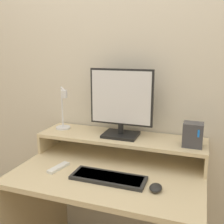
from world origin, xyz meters
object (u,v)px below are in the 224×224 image
Objects in this scene: desk_lamp at (63,112)px; mouse at (156,188)px; remote_control at (58,168)px; monitor at (122,103)px; keyboard at (108,178)px; router_dock at (193,135)px.

desk_lamp is 0.84m from mouse.
remote_control is (0.12, -0.29, -0.27)m from desk_lamp.
monitor is 5.01× the size of mouse.
keyboard is 0.27m from mouse.
router_dock is at bearing -4.80° from monitor.
mouse is (0.72, -0.34, -0.26)m from desk_lamp.
mouse reaches higher than remote_control.
desk_lamp is 0.74× the size of keyboard.
remote_control is (-0.30, -0.31, -0.36)m from monitor.
mouse is 0.60m from remote_control.
mouse is (0.30, -0.36, -0.35)m from monitor.
desk_lamp is 0.41m from remote_control.
remote_control is at bearing 175.02° from mouse.
router_dock is at bearing -1.44° from desk_lamp.
mouse is at bearing -50.32° from monitor.
router_dock is 0.41m from mouse.
desk_lamp is 1.89× the size of remote_control.
router_dock is 0.34× the size of keyboard.
router_dock is at bearing 19.78° from remote_control.
remote_control is at bearing 176.09° from keyboard.
mouse is at bearing -6.30° from keyboard.
keyboard is (0.03, -0.33, -0.35)m from monitor.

